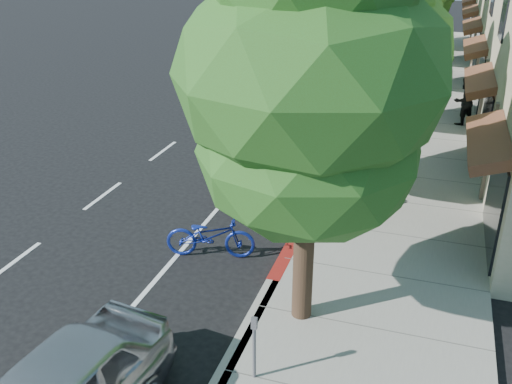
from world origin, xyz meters
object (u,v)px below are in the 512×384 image
at_px(street_tree_1, 361,52).
at_px(street_tree_2, 386,25).
at_px(bicycle, 210,235).
at_px(white_pickup, 352,79).
at_px(silver_suv, 290,146).
at_px(pedestrian, 464,101).
at_px(dark_sedan, 333,94).
at_px(dark_suv_far, 376,52).
at_px(cyclist, 318,190).
at_px(street_tree_0, 311,81).

relative_size(street_tree_1, street_tree_2, 1.06).
relative_size(bicycle, white_pickup, 0.36).
distance_m(silver_suv, pedestrian, 8.52).
relative_size(street_tree_1, bicycle, 3.33).
distance_m(street_tree_2, bicycle, 11.18).
relative_size(dark_sedan, dark_suv_far, 1.08).
distance_m(street_tree_1, pedestrian, 9.28).
bearing_deg(cyclist, street_tree_2, 4.21).
bearing_deg(cyclist, dark_sedan, 17.78).
bearing_deg(white_pickup, dark_suv_far, 92.64).
height_order(cyclist, dark_sedan, cyclist).
relative_size(cyclist, dark_sedan, 0.38).
bearing_deg(street_tree_2, white_pickup, 108.73).
distance_m(bicycle, dark_suv_far, 23.17).
relative_size(street_tree_0, street_tree_1, 1.11).
relative_size(street_tree_2, dark_sedan, 1.38).
relative_size(silver_suv, dark_sedan, 1.33).
bearing_deg(dark_suv_far, dark_sedan, -92.77).
bearing_deg(pedestrian, street_tree_0, 35.75).
distance_m(street_tree_1, dark_sedan, 9.56).
xyz_separation_m(cyclist, white_pickup, (-1.21, 13.10, -0.06)).
distance_m(street_tree_1, cyclist, 3.81).
height_order(street_tree_1, white_pickup, street_tree_1).
distance_m(cyclist, bicycle, 3.34).
height_order(silver_suv, dark_suv_far, silver_suv).
bearing_deg(white_pickup, pedestrian, -29.84).
bearing_deg(street_tree_1, silver_suv, 146.22).
bearing_deg(street_tree_0, pedestrian, 77.68).
bearing_deg(white_pickup, bicycle, -88.88).
xyz_separation_m(bicycle, dark_sedan, (0.49, 12.83, 0.24)).
bearing_deg(street_tree_0, street_tree_2, 90.00).
distance_m(dark_sedan, dark_suv_far, 10.33).
relative_size(dark_sedan, white_pickup, 0.82).
distance_m(street_tree_2, cyclist, 8.31).
xyz_separation_m(cyclist, silver_suv, (-1.59, 3.11, -0.02)).
xyz_separation_m(bicycle, dark_suv_far, (1.04, 23.15, 0.21)).
bearing_deg(white_pickup, street_tree_0, -79.75).
height_order(street_tree_2, dark_suv_far, street_tree_2).
distance_m(cyclist, dark_sedan, 10.34).
distance_m(street_tree_2, dark_sedan, 4.81).
distance_m(street_tree_2, pedestrian, 4.86).
distance_m(street_tree_1, dark_suv_far, 19.33).
relative_size(street_tree_1, silver_suv, 1.10).
bearing_deg(street_tree_1, bicycle, -122.60).
relative_size(bicycle, silver_suv, 0.33).
bearing_deg(bicycle, white_pickup, -16.52).
distance_m(bicycle, white_pickup, 15.73).
distance_m(street_tree_0, silver_suv, 8.81).
xyz_separation_m(street_tree_0, dark_sedan, (-2.21, 14.61, -4.14)).
height_order(street_tree_2, cyclist, street_tree_2).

